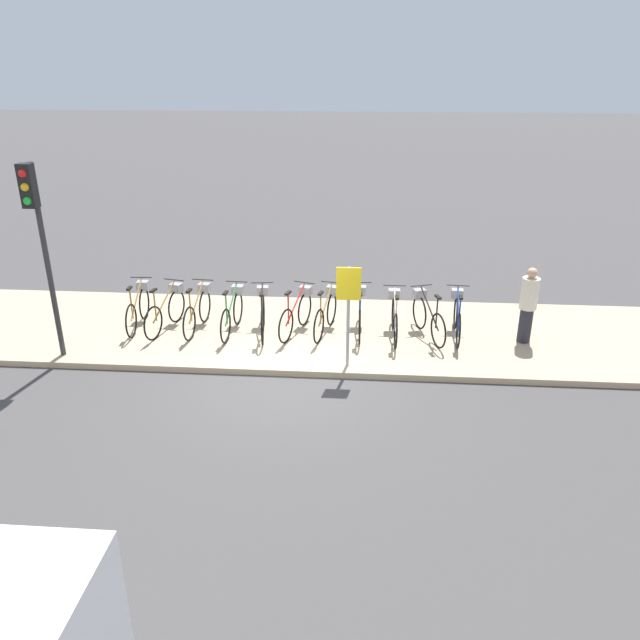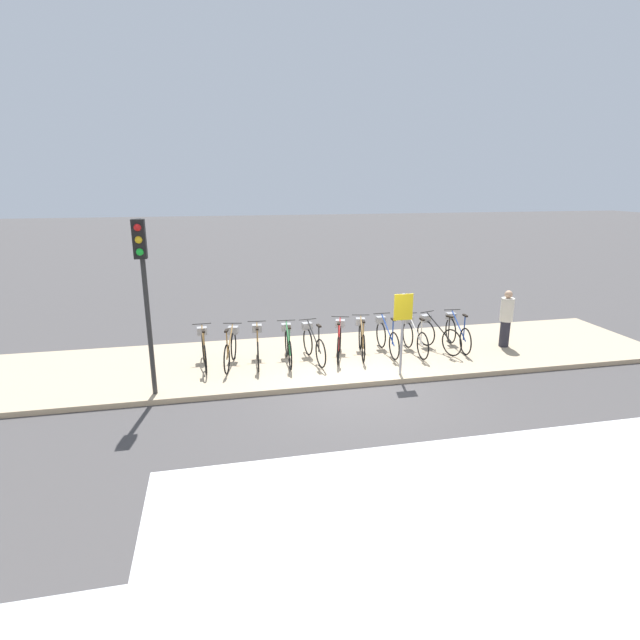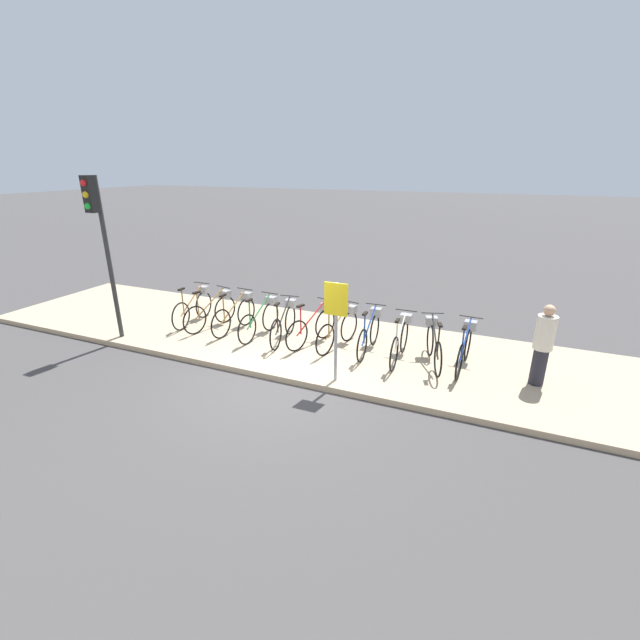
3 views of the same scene
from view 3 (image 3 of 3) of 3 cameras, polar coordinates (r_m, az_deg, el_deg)
ground_plane at (r=8.45m, az=-5.91°, el=-8.15°), size 120.00×120.00×0.00m
sidewalk at (r=9.94m, az=-0.73°, el=-3.15°), size 17.14×3.75×0.12m
parked_bicycle_0 at (r=11.39m, az=-16.39°, el=1.84°), size 0.46×1.68×1.03m
parked_bicycle_1 at (r=10.94m, az=-14.08°, el=1.31°), size 0.52×1.65×1.03m
parked_bicycle_2 at (r=10.61m, az=-11.10°, el=0.95°), size 0.46×1.67×1.03m
parked_bicycle_3 at (r=10.17m, az=-7.83°, el=0.30°), size 0.46×1.68×1.03m
parked_bicycle_4 at (r=9.87m, az=-4.75°, el=-0.21°), size 0.46×1.67×1.03m
parked_bicycle_5 at (r=9.65m, az=-0.79°, el=-0.61°), size 0.63×1.61×1.03m
parked_bicycle_6 at (r=9.48m, az=2.67°, el=-1.03°), size 0.52×1.65×1.03m
parked_bicycle_7 at (r=9.31m, az=6.68°, el=-1.55°), size 0.46×1.68×1.03m
parked_bicycle_8 at (r=9.03m, az=10.70°, el=-2.50°), size 0.46×1.68×1.03m
parked_bicycle_9 at (r=8.99m, az=14.90°, el=-2.95°), size 0.65×1.60×1.03m
parked_bicycle_10 at (r=8.98m, az=18.78°, el=-3.40°), size 0.46×1.68×1.03m
pedestrian at (r=8.72m, az=27.59°, el=-2.84°), size 0.34×0.34×1.55m
traffic_light at (r=10.55m, az=-27.42°, el=11.12°), size 0.24×0.40×3.64m
sign_post at (r=7.67m, az=2.13°, el=0.61°), size 0.44×0.07×1.91m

